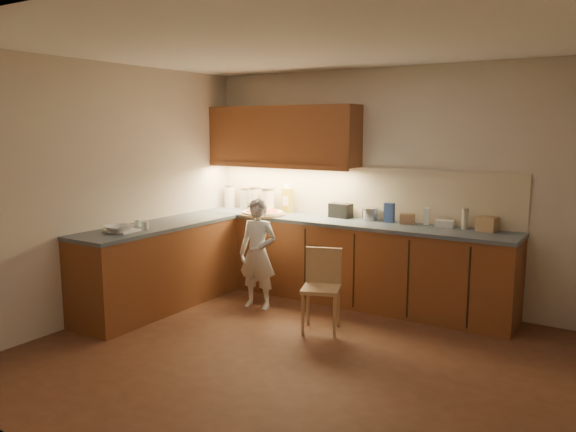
% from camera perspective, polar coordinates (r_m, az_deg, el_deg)
% --- Properties ---
extents(room, '(4.54, 4.50, 2.62)m').
position_cam_1_polar(room, '(4.55, 0.52, 5.59)').
color(room, '#512D1C').
rests_on(room, ground).
extents(l_counter, '(3.77, 2.62, 0.92)m').
position_cam_1_polar(l_counter, '(6.27, -0.72, -4.72)').
color(l_counter, brown).
rests_on(l_counter, ground).
extents(backsplash, '(3.75, 0.02, 0.58)m').
position_cam_1_polar(backsplash, '(6.52, 6.85, 2.43)').
color(backsplash, beige).
rests_on(backsplash, l_counter).
extents(upper_cabinets, '(1.95, 0.36, 0.73)m').
position_cam_1_polar(upper_cabinets, '(6.77, -0.61, 8.15)').
color(upper_cabinets, brown).
rests_on(upper_cabinets, ground).
extents(pizza_on_board, '(0.55, 0.55, 0.22)m').
position_cam_1_polar(pizza_on_board, '(6.65, -2.61, 0.31)').
color(pizza_on_board, '#A38151').
rests_on(pizza_on_board, l_counter).
extents(child, '(0.46, 0.33, 1.20)m').
position_cam_1_polar(child, '(6.08, -3.08, -3.84)').
color(child, white).
rests_on(child, ground).
extents(wooden_chair, '(0.46, 0.46, 0.79)m').
position_cam_1_polar(wooden_chair, '(5.48, 3.49, -6.81)').
color(wooden_chair, tan).
rests_on(wooden_chair, ground).
extents(mixing_bowl, '(0.31, 0.31, 0.07)m').
position_cam_1_polar(mixing_bowl, '(5.81, -16.82, -1.25)').
color(mixing_bowl, white).
rests_on(mixing_bowl, l_counter).
extents(canister_a, '(0.15, 0.15, 0.29)m').
position_cam_1_polar(canister_a, '(7.32, -5.95, 2.03)').
color(canister_a, white).
rests_on(canister_a, l_counter).
extents(canister_b, '(0.15, 0.15, 0.27)m').
position_cam_1_polar(canister_b, '(7.20, -4.32, 1.84)').
color(canister_b, beige).
rests_on(canister_b, l_counter).
extents(canister_c, '(0.16, 0.16, 0.29)m').
position_cam_1_polar(canister_c, '(7.07, -3.41, 1.82)').
color(canister_c, white).
rests_on(canister_c, l_counter).
extents(canister_d, '(0.18, 0.18, 0.29)m').
position_cam_1_polar(canister_d, '(6.94, -2.08, 1.69)').
color(canister_d, white).
rests_on(canister_d, l_counter).
extents(oil_jug, '(0.13, 0.11, 0.35)m').
position_cam_1_polar(oil_jug, '(6.84, -0.05, 1.69)').
color(oil_jug, gold).
rests_on(oil_jug, l_counter).
extents(toaster, '(0.27, 0.17, 0.17)m').
position_cam_1_polar(toaster, '(6.48, 5.37, 0.56)').
color(toaster, black).
rests_on(toaster, l_counter).
extents(steel_pot, '(0.18, 0.18, 0.14)m').
position_cam_1_polar(steel_pot, '(6.34, 8.31, 0.21)').
color(steel_pot, '#ABABB0').
rests_on(steel_pot, l_counter).
extents(blue_box, '(0.11, 0.08, 0.21)m').
position_cam_1_polar(blue_box, '(6.22, 10.25, 0.34)').
color(blue_box, '#304B91').
rests_on(blue_box, l_counter).
extents(card_box_a, '(0.17, 0.14, 0.11)m').
position_cam_1_polar(card_box_a, '(6.16, 12.02, -0.29)').
color(card_box_a, '#A67B59').
rests_on(card_box_a, l_counter).
extents(white_bottle, '(0.07, 0.07, 0.18)m').
position_cam_1_polar(white_bottle, '(6.15, 13.93, -0.04)').
color(white_bottle, white).
rests_on(white_bottle, l_counter).
extents(flat_pack, '(0.20, 0.15, 0.07)m').
position_cam_1_polar(flat_pack, '(6.06, 15.63, -0.76)').
color(flat_pack, white).
rests_on(flat_pack, l_counter).
extents(tall_jar, '(0.07, 0.07, 0.22)m').
position_cam_1_polar(tall_jar, '(5.98, 17.53, -0.26)').
color(tall_jar, beige).
rests_on(tall_jar, l_counter).
extents(card_box_b, '(0.22, 0.18, 0.15)m').
position_cam_1_polar(card_box_b, '(5.94, 19.61, -0.76)').
color(card_box_b, tan).
rests_on(card_box_b, l_counter).
extents(dough_cloth, '(0.32, 0.25, 0.02)m').
position_cam_1_polar(dough_cloth, '(5.84, -16.57, -1.41)').
color(dough_cloth, white).
rests_on(dough_cloth, l_counter).
extents(spice_jar_a, '(0.07, 0.07, 0.07)m').
position_cam_1_polar(spice_jar_a, '(6.08, -14.99, -0.70)').
color(spice_jar_a, white).
rests_on(spice_jar_a, l_counter).
extents(spice_jar_b, '(0.06, 0.06, 0.08)m').
position_cam_1_polar(spice_jar_b, '(5.89, -14.25, -0.95)').
color(spice_jar_b, white).
rests_on(spice_jar_b, l_counter).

